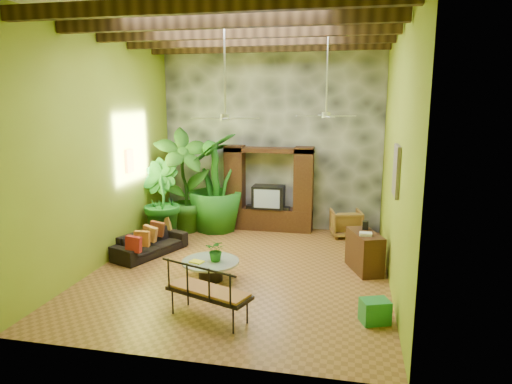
% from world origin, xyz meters
% --- Properties ---
extents(ground, '(7.00, 7.00, 0.00)m').
position_xyz_m(ground, '(0.00, 0.00, 0.00)').
color(ground, brown).
rests_on(ground, ground).
extents(ceiling, '(6.00, 7.00, 0.02)m').
position_xyz_m(ceiling, '(0.00, 0.00, 5.00)').
color(ceiling, silver).
rests_on(ceiling, back_wall).
extents(back_wall, '(6.00, 0.02, 5.00)m').
position_xyz_m(back_wall, '(0.00, 3.50, 2.50)').
color(back_wall, olive).
rests_on(back_wall, ground).
extents(left_wall, '(0.02, 7.00, 5.00)m').
position_xyz_m(left_wall, '(-3.00, 0.00, 2.50)').
color(left_wall, olive).
rests_on(left_wall, ground).
extents(right_wall, '(0.02, 7.00, 5.00)m').
position_xyz_m(right_wall, '(3.00, 0.00, 2.50)').
color(right_wall, olive).
rests_on(right_wall, ground).
extents(stone_accent_wall, '(5.98, 0.10, 4.98)m').
position_xyz_m(stone_accent_wall, '(0.00, 3.44, 2.50)').
color(stone_accent_wall, '#393C41').
rests_on(stone_accent_wall, ground).
extents(ceiling_beams, '(5.95, 5.36, 0.22)m').
position_xyz_m(ceiling_beams, '(0.00, 0.00, 4.78)').
color(ceiling_beams, '#3A2512').
rests_on(ceiling_beams, ceiling).
extents(entertainment_center, '(2.40, 0.55, 2.30)m').
position_xyz_m(entertainment_center, '(0.00, 3.14, 0.97)').
color(entertainment_center, black).
rests_on(entertainment_center, ground).
extents(ceiling_fan_front, '(1.28, 1.28, 1.86)m').
position_xyz_m(ceiling_fan_front, '(-0.20, -0.40, 3.40)').
color(ceiling_fan_front, silver).
rests_on(ceiling_fan_front, ceiling).
extents(ceiling_fan_back, '(1.28, 1.28, 1.86)m').
position_xyz_m(ceiling_fan_back, '(1.60, 1.20, 3.40)').
color(ceiling_fan_back, silver).
rests_on(ceiling_fan_back, ceiling).
extents(wall_art_mask, '(0.06, 0.32, 0.55)m').
position_xyz_m(wall_art_mask, '(-2.96, 1.00, 2.10)').
color(wall_art_mask, gold).
rests_on(wall_art_mask, left_wall).
extents(wall_art_painting, '(0.06, 0.70, 0.90)m').
position_xyz_m(wall_art_painting, '(2.96, -0.60, 2.30)').
color(wall_art_painting, '#284E93').
rests_on(wall_art_painting, right_wall).
extents(sofa, '(1.33, 1.96, 0.53)m').
position_xyz_m(sofa, '(-2.30, 0.51, 0.27)').
color(sofa, black).
rests_on(sofa, ground).
extents(wicker_armchair, '(0.90, 0.92, 0.71)m').
position_xyz_m(wicker_armchair, '(2.10, 2.90, 0.35)').
color(wicker_armchair, olive).
rests_on(wicker_armchair, ground).
extents(tall_plant_a, '(1.78, 1.65, 2.80)m').
position_xyz_m(tall_plant_a, '(-2.16, 2.42, 1.40)').
color(tall_plant_a, '#2B681B').
rests_on(tall_plant_a, ground).
extents(tall_plant_b, '(1.46, 1.43, 2.06)m').
position_xyz_m(tall_plant_b, '(-2.53, 1.66, 1.03)').
color(tall_plant_b, '#19611E').
rests_on(tall_plant_b, ground).
extents(tall_plant_c, '(1.52, 1.52, 2.66)m').
position_xyz_m(tall_plant_c, '(-1.40, 2.76, 1.33)').
color(tall_plant_c, '#20691B').
rests_on(tall_plant_c, ground).
extents(coffee_table, '(1.14, 1.14, 0.40)m').
position_xyz_m(coffee_table, '(-0.47, -0.67, 0.26)').
color(coffee_table, black).
rests_on(coffee_table, ground).
extents(centerpiece_plant, '(0.39, 0.34, 0.44)m').
position_xyz_m(centerpiece_plant, '(-0.35, -0.65, 0.62)').
color(centerpiece_plant, '#1A5B18').
rests_on(centerpiece_plant, coffee_table).
extents(yellow_tray, '(0.30, 0.25, 0.03)m').
position_xyz_m(yellow_tray, '(-0.70, -0.81, 0.41)').
color(yellow_tray, gold).
rests_on(yellow_tray, coffee_table).
extents(iron_bench, '(1.53, 1.01, 0.57)m').
position_xyz_m(iron_bench, '(0.00, -2.32, 0.54)').
color(iron_bench, black).
rests_on(iron_bench, ground).
extents(side_console, '(0.80, 1.13, 0.83)m').
position_xyz_m(side_console, '(2.52, 0.48, 0.41)').
color(side_console, '#351810').
rests_on(side_console, ground).
extents(green_bin, '(0.53, 0.46, 0.39)m').
position_xyz_m(green_bin, '(2.65, -1.82, 0.19)').
color(green_bin, '#207A38').
rests_on(green_bin, ground).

